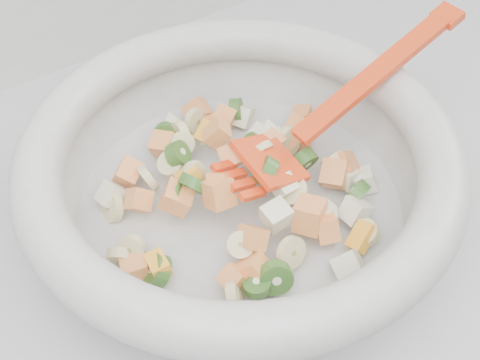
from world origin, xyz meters
TOP-DOWN VIEW (x-y plane):
  - counter at (0.00, 1.45)m, footprint 2.00×0.60m
  - mixing_bowl at (-0.13, 1.43)m, footprint 0.43×0.38m

SIDE VIEW (x-z plane):
  - counter at x=0.00m, z-range 0.00..0.90m
  - mixing_bowl at x=-0.13m, z-range 0.89..1.03m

